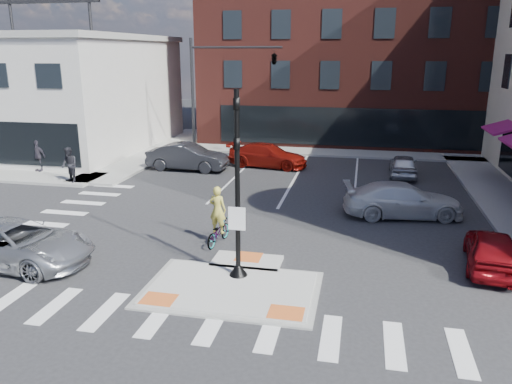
% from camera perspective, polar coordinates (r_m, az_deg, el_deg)
% --- Properties ---
extents(ground, '(120.00, 120.00, 0.00)m').
position_cam_1_polar(ground, '(16.24, -2.37, -10.41)').
color(ground, '#28282B').
rests_on(ground, ground).
extents(refuge_island, '(5.40, 4.65, 0.13)m').
position_cam_1_polar(refuge_island, '(15.99, -2.61, -10.64)').
color(refuge_island, gray).
rests_on(refuge_island, ground).
extents(sidewalk_nw, '(23.50, 20.50, 0.15)m').
position_cam_1_polar(sidewalk_nw, '(36.49, -22.35, 3.40)').
color(sidewalk_nw, gray).
rests_on(sidewalk_nw, ground).
extents(sidewalk_n, '(26.00, 3.00, 0.15)m').
position_cam_1_polar(sidewalk_n, '(36.79, 10.80, 4.41)').
color(sidewalk_n, gray).
rests_on(sidewalk_n, ground).
extents(building_nw, '(20.40, 16.40, 14.40)m').
position_cam_1_polar(building_nw, '(42.76, -25.30, 10.39)').
color(building_nw, beige).
rests_on(building_nw, ground).
extents(building_n, '(24.40, 18.40, 15.50)m').
position_cam_1_polar(building_n, '(46.09, 11.69, 16.28)').
color(building_n, '#4D1D18').
rests_on(building_n, ground).
extents(building_far_left, '(10.00, 12.00, 10.00)m').
position_cam_1_polar(building_far_left, '(66.57, 5.60, 13.87)').
color(building_far_left, slate).
rests_on(building_far_left, ground).
extents(building_far_right, '(12.00, 12.00, 12.00)m').
position_cam_1_polar(building_far_right, '(68.31, 17.06, 14.16)').
color(building_far_right, brown).
rests_on(building_far_right, ground).
extents(signal_pole, '(0.60, 0.60, 5.98)m').
position_cam_1_polar(signal_pole, '(15.71, -2.11, -2.05)').
color(signal_pole, black).
rests_on(signal_pole, refuge_island).
extents(mast_arm_signal, '(6.10, 2.24, 8.00)m').
position_cam_1_polar(mast_arm_signal, '(32.90, -0.53, 14.13)').
color(mast_arm_signal, black).
rests_on(mast_arm_signal, ground).
extents(silver_suv, '(5.66, 2.94, 1.52)m').
position_cam_1_polar(silver_suv, '(19.21, -25.75, -5.32)').
color(silver_suv, '#A5A8AC').
rests_on(silver_suv, ground).
extents(red_sedan, '(2.15, 4.19, 1.37)m').
position_cam_1_polar(red_sedan, '(18.82, 25.34, -5.95)').
color(red_sedan, maroon).
rests_on(red_sedan, ground).
extents(white_pickup, '(5.50, 2.96, 1.52)m').
position_cam_1_polar(white_pickup, '(23.22, 16.44, -0.88)').
color(white_pickup, silver).
rests_on(white_pickup, ground).
extents(bg_car_dark, '(5.07, 1.93, 1.65)m').
position_cam_1_polar(bg_car_dark, '(31.39, -7.83, 4.00)').
color(bg_car_dark, '#28282D').
rests_on(bg_car_dark, ground).
extents(bg_car_silver, '(1.67, 3.92, 1.32)m').
position_cam_1_polar(bg_car_silver, '(30.76, 16.49, 2.94)').
color(bg_car_silver, silver).
rests_on(bg_car_silver, ground).
extents(bg_car_red, '(5.32, 2.78, 1.47)m').
position_cam_1_polar(bg_car_red, '(31.97, 1.33, 4.20)').
color(bg_car_red, maroon).
rests_on(bg_car_red, ground).
extents(cyclist, '(0.92, 1.91, 2.29)m').
position_cam_1_polar(cyclist, '(19.16, -4.37, -3.74)').
color(cyclist, '#3F3F44').
rests_on(cyclist, ground).
extents(pedestrian_a, '(1.19, 1.11, 1.95)m').
position_cam_1_polar(pedestrian_a, '(29.38, -20.56, 2.93)').
color(pedestrian_a, black).
rests_on(pedestrian_a, sidewalk_nw).
extents(pedestrian_b, '(1.19, 0.71, 1.90)m').
position_cam_1_polar(pedestrian_b, '(32.86, -23.64, 3.83)').
color(pedestrian_b, '#332F3A').
rests_on(pedestrian_b, sidewalk_nw).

